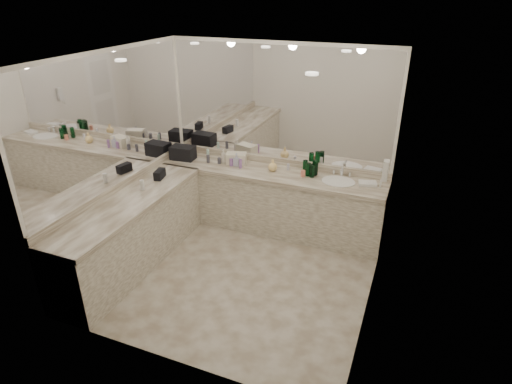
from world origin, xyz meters
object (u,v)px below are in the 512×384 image
at_px(wall_phone, 386,171).
at_px(soap_bottle_c, 273,165).
at_px(cream_cosmetic_case, 236,158).
at_px(sink, 338,182).
at_px(soap_bottle_b, 237,160).
at_px(soap_bottle_a, 224,156).
at_px(hand_towel, 368,184).
at_px(black_toiletry_bag, 183,153).

height_order(wall_phone, soap_bottle_c, wall_phone).
height_order(wall_phone, cream_cosmetic_case, wall_phone).
bearing_deg(sink, soap_bottle_b, 179.70).
xyz_separation_m(sink, cream_cosmetic_case, (-1.52, 0.09, 0.09)).
bearing_deg(soap_bottle_c, soap_bottle_a, 178.36).
xyz_separation_m(soap_bottle_a, soap_bottle_b, (0.23, -0.04, -0.01)).
height_order(sink, hand_towel, hand_towel).
xyz_separation_m(sink, black_toiletry_bag, (-2.32, -0.05, 0.11)).
bearing_deg(soap_bottle_c, cream_cosmetic_case, 173.87).
height_order(cream_cosmetic_case, soap_bottle_b, soap_bottle_b).
height_order(soap_bottle_a, soap_bottle_c, soap_bottle_a).
height_order(hand_towel, soap_bottle_c, soap_bottle_c).
height_order(black_toiletry_bag, soap_bottle_c, black_toiletry_bag).
xyz_separation_m(hand_towel, soap_bottle_b, (-1.85, -0.03, 0.07)).
relative_size(wall_phone, soap_bottle_b, 1.28).
distance_m(wall_phone, cream_cosmetic_case, 2.23).
distance_m(wall_phone, black_toiletry_bag, 2.98).
xyz_separation_m(sink, hand_towel, (0.37, 0.04, 0.02)).
relative_size(sink, soap_bottle_c, 2.63).
bearing_deg(soap_bottle_a, soap_bottle_b, -9.92).
relative_size(sink, soap_bottle_a, 2.19).
distance_m(cream_cosmetic_case, hand_towel, 1.89).
distance_m(hand_towel, soap_bottle_c, 1.31).
bearing_deg(cream_cosmetic_case, soap_bottle_c, -22.77).
xyz_separation_m(sink, soap_bottle_b, (-1.48, 0.01, 0.10)).
xyz_separation_m(wall_phone, cream_cosmetic_case, (-2.12, 0.59, -0.37)).
bearing_deg(soap_bottle_b, sink, -0.30).
distance_m(wall_phone, hand_towel, 0.73).
bearing_deg(soap_bottle_b, wall_phone, -13.72).
bearing_deg(soap_bottle_b, black_toiletry_bag, -176.43).
bearing_deg(cream_cosmetic_case, wall_phone, -32.13).
distance_m(black_toiletry_bag, soap_bottle_c, 1.39).
relative_size(soap_bottle_a, soap_bottle_b, 1.07).
relative_size(hand_towel, soap_bottle_b, 1.21).
distance_m(hand_towel, soap_bottle_a, 2.08).
relative_size(soap_bottle_b, soap_bottle_c, 1.12).
bearing_deg(soap_bottle_a, sink, -1.59).
distance_m(sink, cream_cosmetic_case, 1.52).
height_order(black_toiletry_bag, soap_bottle_a, soap_bottle_a).
relative_size(black_toiletry_bag, soap_bottle_b, 1.87).
height_order(hand_towel, soap_bottle_a, soap_bottle_a).
distance_m(cream_cosmetic_case, soap_bottle_c, 0.59).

